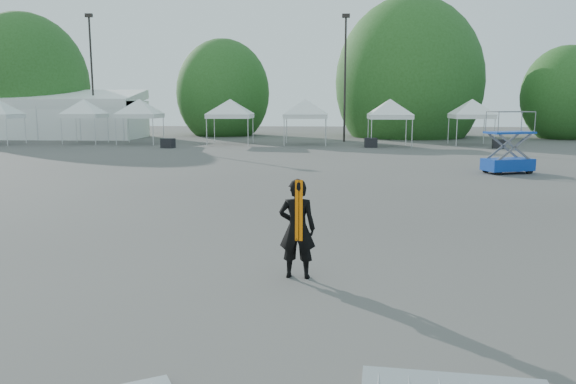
{
  "coord_description": "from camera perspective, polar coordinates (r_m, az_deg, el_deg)",
  "views": [
    {
      "loc": [
        1.16,
        -12.77,
        3.12
      ],
      "look_at": [
        0.5,
        -1.5,
        1.3
      ],
      "focal_mm": 35.0,
      "sensor_mm": 36.0,
      "label": 1
    }
  ],
  "objects": [
    {
      "name": "man",
      "position": [
        9.96,
        0.94,
        -3.72
      ],
      "size": [
        0.68,
        0.47,
        1.79
      ],
      "rotation": [
        0.0,
        0.0,
        3.07
      ],
      "color": "black",
      "rests_on": "ground"
    },
    {
      "name": "tent_b",
      "position": [
        45.35,
        -20.03,
        8.52
      ],
      "size": [
        3.86,
        3.86,
        3.88
      ],
      "color": "silver",
      "rests_on": "ground"
    },
    {
      "name": "crate_west",
      "position": [
        39.38,
        -12.1,
        4.87
      ],
      "size": [
        0.95,
        0.81,
        0.65
      ],
      "primitive_type": "cube",
      "rotation": [
        0.0,
        0.0,
        -0.21
      ],
      "color": "black",
      "rests_on": "ground"
    },
    {
      "name": "tent_f",
      "position": [
        40.54,
        10.33,
        8.91
      ],
      "size": [
        4.19,
        4.19,
        3.88
      ],
      "color": "silver",
      "rests_on": "ground"
    },
    {
      "name": "crate_mid",
      "position": [
        39.31,
        8.41,
        4.98
      ],
      "size": [
        0.86,
        0.68,
        0.66
      ],
      "primitive_type": "cube",
      "rotation": [
        0.0,
        0.0,
        0.02
      ],
      "color": "black",
      "rests_on": "ground"
    },
    {
      "name": "tent_c",
      "position": [
        43.61,
        -14.88,
        8.76
      ],
      "size": [
        4.17,
        4.17,
        3.88
      ],
      "color": "silver",
      "rests_on": "ground"
    },
    {
      "name": "crate_east",
      "position": [
        40.74,
        20.62,
        4.6
      ],
      "size": [
        0.86,
        0.7,
        0.61
      ],
      "primitive_type": "cube",
      "rotation": [
        0.0,
        0.0,
        -0.12
      ],
      "color": "black",
      "rests_on": "ground"
    },
    {
      "name": "tree_far_w",
      "position": [
        57.59,
        -25.18,
        9.7
      ],
      "size": [
        4.8,
        4.8,
        7.3
      ],
      "color": "#382314",
      "rests_on": "ground"
    },
    {
      "name": "light_pole_west",
      "position": [
        50.61,
        -19.32,
        11.64
      ],
      "size": [
        0.6,
        0.25,
        10.3
      ],
      "color": "black",
      "rests_on": "ground"
    },
    {
      "name": "scissor_lift",
      "position": [
        26.47,
        21.54,
        4.72
      ],
      "size": [
        2.33,
        1.68,
        2.71
      ],
      "rotation": [
        0.0,
        0.0,
        0.33
      ],
      "color": "#0B3593",
      "rests_on": "ground"
    },
    {
      "name": "tent_g",
      "position": [
        43.17,
        18.2,
        8.61
      ],
      "size": [
        4.0,
        4.0,
        3.88
      ],
      "color": "silver",
      "rests_on": "ground"
    },
    {
      "name": "tree_mid_e",
      "position": [
        52.39,
        12.17,
        10.82
      ],
      "size": [
        5.12,
        5.12,
        7.79
      ],
      "color": "#382314",
      "rests_on": "ground"
    },
    {
      "name": "tree_far_e",
      "position": [
        53.96,
        26.39,
        8.74
      ],
      "size": [
        3.84,
        3.84,
        5.84
      ],
      "color": "#382314",
      "rests_on": "ground"
    },
    {
      "name": "marquee",
      "position": [
        53.1,
        -22.7,
        7.2
      ],
      "size": [
        15.0,
        6.25,
        4.23
      ],
      "color": "white",
      "rests_on": "ground"
    },
    {
      "name": "tent_d",
      "position": [
        42.02,
        -5.9,
        9.01
      ],
      "size": [
        4.51,
        4.51,
        3.88
      ],
      "color": "silver",
      "rests_on": "ground"
    },
    {
      "name": "ground",
      "position": [
        13.2,
        -1.79,
        -4.52
      ],
      "size": [
        120.0,
        120.0,
        0.0
      ],
      "primitive_type": "plane",
      "color": "#474442",
      "rests_on": "ground"
    },
    {
      "name": "tree_mid_w",
      "position": [
        53.57,
        -6.6,
        9.95
      ],
      "size": [
        4.16,
        4.16,
        6.33
      ],
      "color": "#382314",
      "rests_on": "ground"
    },
    {
      "name": "light_pole_east",
      "position": [
        44.87,
        5.82,
        12.16
      ],
      "size": [
        0.6,
        0.25,
        9.8
      ],
      "color": "black",
      "rests_on": "ground"
    },
    {
      "name": "tent_e",
      "position": [
        41.55,
        1.81,
        9.05
      ],
      "size": [
        4.49,
        4.49,
        3.88
      ],
      "color": "silver",
      "rests_on": "ground"
    }
  ]
}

